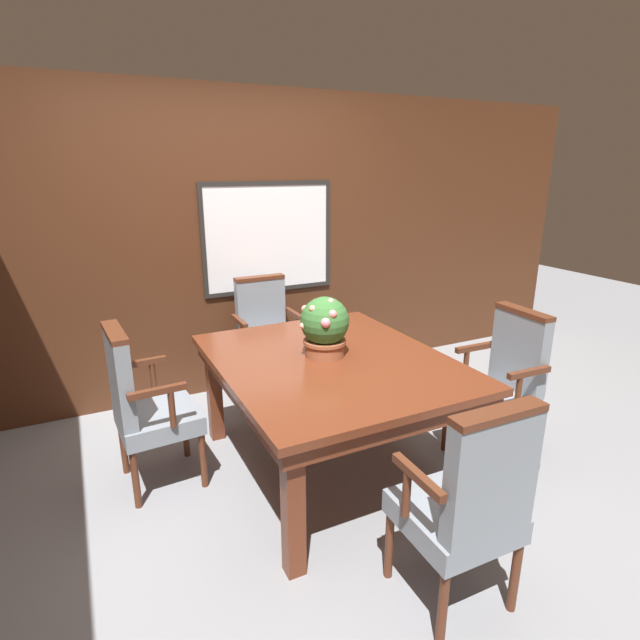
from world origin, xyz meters
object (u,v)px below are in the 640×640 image
object	(u,v)px
potted_plant	(325,326)
chair_head_near	(468,500)
chair_left_far	(144,403)
chair_right_near	(503,381)
chair_head_far	(266,334)
dining_table	(331,373)

from	to	relation	value
potted_plant	chair_head_near	bearing A→B (deg)	-88.45
chair_head_near	potted_plant	size ratio (longest dim) A/B	2.73
chair_head_near	chair_left_far	size ratio (longest dim) A/B	1.00
chair_right_near	chair_head_far	bearing A→B (deg)	-143.91
dining_table	chair_left_far	bearing A→B (deg)	162.22
dining_table	chair_head_near	bearing A→B (deg)	-88.96
chair_head_far	potted_plant	world-z (taller)	potted_plant
chair_head_near	potted_plant	distance (m)	1.31
dining_table	chair_right_near	size ratio (longest dim) A/B	1.58
chair_head_far	chair_left_far	size ratio (longest dim) A/B	1.00
chair_right_near	potted_plant	xyz separation A→B (m)	(-1.06, 0.43, 0.40)
potted_plant	dining_table	bearing A→B (deg)	-78.75
chair_left_far	chair_head_near	bearing A→B (deg)	-148.51
dining_table	chair_left_far	world-z (taller)	chair_left_far
chair_head_near	potted_plant	xyz separation A→B (m)	(-0.03, 1.24, 0.40)
chair_head_near	chair_left_far	world-z (taller)	same
chair_head_far	chair_left_far	distance (m)	1.36
chair_right_near	chair_head_far	world-z (taller)	same
chair_head_far	chair_right_near	bearing A→B (deg)	-56.61
chair_head_near	chair_head_far	bearing A→B (deg)	-88.75
dining_table	chair_left_far	distance (m)	1.11
dining_table	potted_plant	world-z (taller)	potted_plant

